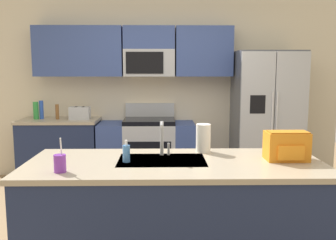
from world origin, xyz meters
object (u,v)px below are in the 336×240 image
(pepper_mill, at_px, (57,112))
(refrigerator, at_px, (266,118))
(paper_towel_roll, at_px, (203,138))
(drink_cup_purple, at_px, (60,163))
(bottle_blue, at_px, (41,110))
(sink_faucet, at_px, (163,136))
(backpack, at_px, (287,145))
(bottle_green, at_px, (36,111))
(soap_dispenser, at_px, (126,153))
(toaster, at_px, (80,113))
(range_oven, at_px, (147,150))

(pepper_mill, bearing_deg, refrigerator, -1.35)
(paper_towel_roll, bearing_deg, drink_cup_purple, -150.10)
(bottle_blue, relative_size, sink_faucet, 0.92)
(refrigerator, relative_size, backpack, 5.78)
(paper_towel_roll, bearing_deg, refrigerator, 61.23)
(bottle_blue, distance_m, bottle_green, 0.07)
(soap_dispenser, relative_size, paper_towel_roll, 0.71)
(drink_cup_purple, bearing_deg, backpack, 10.55)
(sink_faucet, relative_size, drink_cup_purple, 1.17)
(pepper_mill, relative_size, paper_towel_roll, 0.88)
(toaster, distance_m, soap_dispenser, 2.56)
(refrigerator, relative_size, sink_faucet, 6.56)
(range_oven, height_order, bottle_blue, bottle_blue)
(pepper_mill, bearing_deg, paper_towel_roll, -49.08)
(bottle_blue, bearing_deg, drink_cup_purple, -69.89)
(bottle_green, bearing_deg, drink_cup_purple, -68.44)
(sink_faucet, relative_size, paper_towel_roll, 1.17)
(bottle_blue, bearing_deg, toaster, -8.47)
(pepper_mill, xyz_separation_m, bottle_blue, (-0.23, 0.03, 0.03))
(pepper_mill, bearing_deg, toaster, -8.64)
(range_oven, bearing_deg, bottle_green, 179.82)
(bottle_green, relative_size, drink_cup_purple, 1.01)
(toaster, distance_m, backpack, 3.17)
(refrigerator, xyz_separation_m, toaster, (-2.63, 0.02, 0.07))
(toaster, relative_size, bottle_green, 1.14)
(soap_dispenser, xyz_separation_m, backpack, (1.24, 0.04, 0.05))
(refrigerator, bearing_deg, toaster, 179.58)
(toaster, height_order, pepper_mill, pepper_mill)
(bottle_green, bearing_deg, sink_faucet, -51.67)
(refrigerator, height_order, paper_towel_roll, refrigerator)
(refrigerator, height_order, backpack, refrigerator)
(pepper_mill, height_order, drink_cup_purple, drink_cup_purple)
(range_oven, xyz_separation_m, sink_faucet, (0.22, -2.25, 0.62))
(pepper_mill, xyz_separation_m, backpack, (2.45, -2.41, 0.01))
(range_oven, bearing_deg, sink_faucet, -84.44)
(refrigerator, distance_m, bottle_blue, 3.19)
(sink_faucet, bearing_deg, backpack, -9.32)
(range_oven, distance_m, toaster, 1.09)
(paper_towel_roll, relative_size, backpack, 0.75)
(pepper_mill, height_order, backpack, backpack)
(toaster, bearing_deg, range_oven, 3.21)
(toaster, height_order, sink_faucet, sink_faucet)
(bottle_blue, distance_m, soap_dispenser, 2.87)
(pepper_mill, distance_m, bottle_green, 0.30)
(toaster, distance_m, drink_cup_purple, 2.71)
(toaster, distance_m, paper_towel_roll, 2.55)
(bottle_blue, relative_size, paper_towel_roll, 1.08)
(pepper_mill, distance_m, bottle_blue, 0.24)
(soap_dispenser, bearing_deg, bottle_green, 121.54)
(toaster, xyz_separation_m, backpack, (2.12, -2.36, 0.03))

